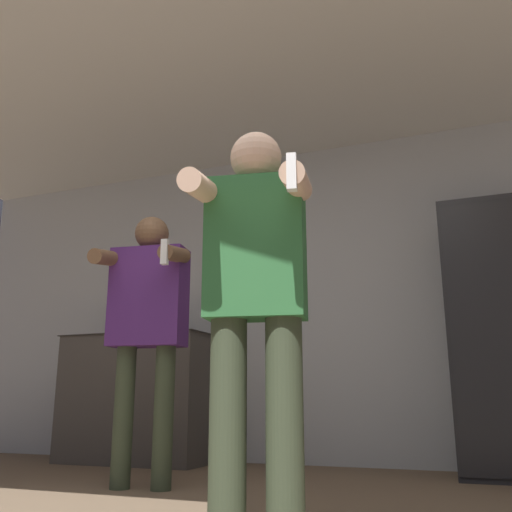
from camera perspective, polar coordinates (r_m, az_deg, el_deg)
wall_back at (r=4.62m, az=7.15°, el=-4.19°), size 7.00×0.06×2.55m
ceiling_slab at (r=3.76m, az=0.57°, el=19.68°), size 7.00×3.46×0.05m
refrigerator at (r=4.11m, az=23.48°, el=-7.40°), size 0.68×0.65×1.76m
counter at (r=4.82m, az=-11.46°, el=-13.74°), size 1.22×0.65×0.99m
bottle_red_label at (r=4.92m, az=-13.42°, el=-6.84°), size 0.08×0.08×0.22m
bottle_tall_gin at (r=4.70m, az=-9.30°, el=-6.60°), size 0.08×0.08×0.26m
bottle_dark_rum at (r=4.80m, az=-11.21°, el=-6.38°), size 0.09×0.09×0.33m
person_woman_foreground at (r=2.35m, az=-0.04°, el=-3.40°), size 0.55×0.54×1.62m
person_man_side at (r=3.43m, az=-10.79°, el=-5.78°), size 0.55×0.48×1.57m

